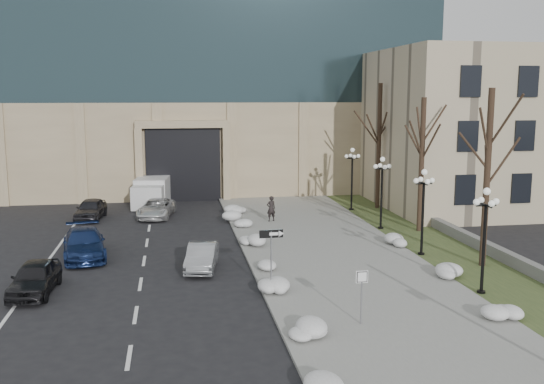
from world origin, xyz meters
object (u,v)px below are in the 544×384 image
Objects in this scene: box_truck at (154,191)px; lamppost_b at (423,200)px; one_way_sign at (275,241)px; pedestrian at (271,209)px; lamppost_d at (352,170)px; car_b at (202,257)px; car_d at (156,208)px; lamppost_a at (485,226)px; car_a at (35,278)px; car_c at (84,244)px; lamppost_c at (382,183)px; keep_sign at (362,286)px; car_e at (91,209)px.

box_truck is 23.66m from lamppost_b.
box_truck is at bearing 101.32° from one_way_sign.
pedestrian is 0.37× the size of lamppost_d.
car_b is 0.55× the size of box_truck.
car_b is 5.62m from one_way_sign.
lamppost_a is at bearing -43.57° from car_d.
lamppost_a is at bearing -12.37° from one_way_sign.
car_a is 5.99m from car_c.
lamppost_b is (0.00, 6.50, 0.00)m from lamppost_a.
lamppost_d is (0.00, 6.50, 0.00)m from lamppost_c.
lamppost_d reaches higher than car_a.
lamppost_d is at bearing 90.00° from lamppost_c.
one_way_sign is at bearing 66.53° from pedestrian.
keep_sign is 0.46× the size of lamppost_b.
car_d is at bearing 108.60° from keep_sign.
pedestrian is at bearing 124.02° from lamppost_b.
pedestrian is 12.04m from lamppost_b.
keep_sign is 0.46× the size of lamppost_a.
car_a is 14.36m from keep_sign.
keep_sign is at bearing -157.20° from lamppost_a.
pedestrian is at bearing -12.37° from car_d.
lamppost_a is 1.00× the size of lamppost_b.
pedestrian is (7.77, -3.20, 0.34)m from car_d.
one_way_sign is 0.61× the size of lamppost_a.
car_d is 0.98× the size of lamppost_c.
lamppost_b is at bearing 26.59° from one_way_sign.
pedestrian is 17.75m from lamppost_a.
car_b is at bearing -73.92° from box_truck.
car_a is 16.18m from car_e.
lamppost_a is (11.86, -5.96, 2.42)m from car_b.
lamppost_c is (6.64, -3.33, 2.08)m from pedestrian.
car_d is at bearing 104.35° from one_way_sign.
lamppost_b reaches higher than car_b.
keep_sign is (0.31, -18.99, 0.62)m from pedestrian.
lamppost_c is (18.93, -6.60, 2.35)m from car_e.
lamppost_a is (17.99, -9.27, 2.31)m from car_c.
lamppost_c is (6.32, 15.66, 1.46)m from keep_sign.
pedestrian is at bearing 72.38° from car_b.
car_a is 10.72m from one_way_sign.
box_truck is 2.46× the size of one_way_sign.
car_b is 0.84× the size of car_d.
lamppost_d reaches higher than keep_sign.
car_b is 14.00m from lamppost_c.
keep_sign reaches higher than car_c.
car_c is 10.87m from car_d.
car_a is 18.08m from pedestrian.
car_b is 15.37m from car_e.
lamppost_a is 19.50m from lamppost_d.
car_d is at bearing 61.55° from car_c.
lamppost_b is (6.32, 9.16, 1.46)m from keep_sign.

